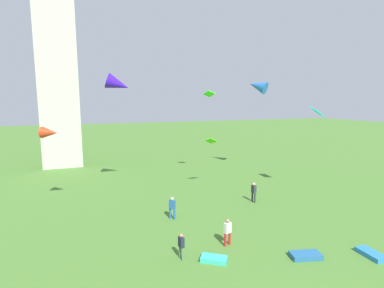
# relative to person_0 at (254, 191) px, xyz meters

# --- Properties ---
(person_0) EXTENTS (0.29, 0.56, 1.81)m
(person_0) POSITION_rel_person_0_xyz_m (0.00, 0.00, 0.00)
(person_0) COLOR #2D3338
(person_0) RESTS_ON ground_plane
(person_1) EXTENTS (0.28, 0.48, 1.55)m
(person_1) POSITION_rel_person_0_xyz_m (-9.28, -6.71, -0.15)
(person_1) COLOR #51754C
(person_1) RESTS_ON ground_plane
(person_2) EXTENTS (0.50, 0.52, 1.76)m
(person_2) POSITION_rel_person_0_xyz_m (-8.04, -1.00, -0.03)
(person_2) COLOR #235693
(person_2) RESTS_ON ground_plane
(person_3) EXTENTS (0.53, 0.38, 1.75)m
(person_3) POSITION_rel_person_0_xyz_m (-6.02, -6.24, -0.04)
(person_3) COLOR red
(person_3) RESTS_ON ground_plane
(kite_flying_0) EXTENTS (2.74, 2.98, 2.13)m
(kite_flying_0) POSITION_rel_person_0_xyz_m (6.44, 9.55, 9.98)
(kite_flying_0) COLOR blue
(kite_flying_1) EXTENTS (1.66, 1.50, 0.99)m
(kite_flying_1) POSITION_rel_person_0_xyz_m (-16.72, 4.51, 5.52)
(kite_flying_1) COLOR red
(kite_flying_2) EXTENTS (1.42, 1.18, 0.73)m
(kite_flying_2) POSITION_rel_person_0_xyz_m (-2.03, 4.92, 4.09)
(kite_flying_2) COLOR #51D30E
(kite_flying_3) EXTENTS (2.67, 1.86, 2.11)m
(kite_flying_3) POSITION_rel_person_0_xyz_m (-10.79, 7.28, 9.69)
(kite_flying_3) COLOR #3A15D2
(kite_flying_4) EXTENTS (1.00, 1.41, 1.06)m
(kite_flying_4) POSITION_rel_person_0_xyz_m (6.79, -0.05, 7.07)
(kite_flying_4) COLOR #13E8E8
(kite_flying_5) EXTENTS (1.02, 1.30, 0.76)m
(kite_flying_5) POSITION_rel_person_0_xyz_m (-0.24, 9.35, 8.94)
(kite_flying_5) COLOR #3EEE1F
(kite_bundle_0) EXTENTS (0.91, 1.64, 0.28)m
(kite_bundle_0) POSITION_rel_person_0_xyz_m (1.26, -10.48, -0.89)
(kite_bundle_0) COLOR #2875BC
(kite_bundle_0) RESTS_ON ground_plane
(kite_bundle_1) EXTENTS (1.91, 1.28, 0.29)m
(kite_bundle_1) POSITION_rel_person_0_xyz_m (-2.46, -9.23, -0.88)
(kite_bundle_1) COLOR #245B8F
(kite_bundle_1) RESTS_ON ground_plane
(kite_bundle_2) EXTENTS (1.65, 1.46, 0.27)m
(kite_bundle_2) POSITION_rel_person_0_xyz_m (-7.62, -7.61, -0.89)
(kite_bundle_2) COLOR #34B4A4
(kite_bundle_2) RESTS_ON ground_plane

